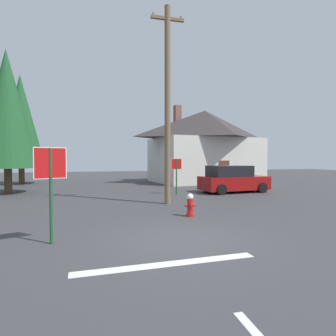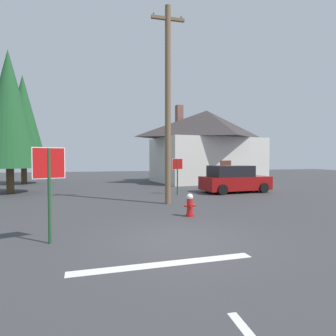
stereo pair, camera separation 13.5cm
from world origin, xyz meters
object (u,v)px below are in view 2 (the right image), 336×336
object	(u,v)px
fire_hydrant	(190,205)
house	(207,145)
parked_car	(234,180)
pine_tree_tall_left	(9,109)
utility_pole	(168,102)
pine_tree_mid_left	(23,120)
stop_sign_far	(177,169)
stop_sign_near	(49,174)

from	to	relation	value
fire_hydrant	house	world-z (taller)	house
parked_car	pine_tree_tall_left	world-z (taller)	pine_tree_tall_left
utility_pole	pine_tree_tall_left	distance (m)	10.60
parked_car	pine_tree_mid_left	distance (m)	18.08
utility_pole	stop_sign_far	bearing A→B (deg)	66.59
stop_sign_near	house	xyz separation A→B (m)	(11.12, 17.00, 1.64)
utility_pole	pine_tree_tall_left	bearing A→B (deg)	143.74
fire_hydrant	pine_tree_tall_left	world-z (taller)	pine_tree_tall_left
fire_hydrant	utility_pole	xyz separation A→B (m)	(-0.10, 3.03, 4.44)
fire_hydrant	stop_sign_far	size ratio (longest dim) A/B	0.40
stop_sign_near	stop_sign_far	bearing A→B (deg)	55.65
utility_pole	house	bearing A→B (deg)	60.31
parked_car	utility_pole	bearing A→B (deg)	-146.74
utility_pole	house	size ratio (longest dim) A/B	0.88
stop_sign_far	pine_tree_mid_left	distance (m)	15.09
stop_sign_near	pine_tree_tall_left	world-z (taller)	pine_tree_tall_left
utility_pole	stop_sign_far	size ratio (longest dim) A/B	4.31
utility_pole	pine_tree_mid_left	distance (m)	16.11
utility_pole	parked_car	xyz separation A→B (m)	(5.24, 3.44, -4.05)
utility_pole	pine_tree_mid_left	xyz separation A→B (m)	(-9.32, 13.13, 0.54)
house	parked_car	xyz separation A→B (m)	(-1.38, -8.18, -2.61)
fire_hydrant	pine_tree_mid_left	bearing A→B (deg)	120.23
stop_sign_near	parked_car	size ratio (longest dim) A/B	0.55
utility_pole	stop_sign_near	bearing A→B (deg)	-129.87
fire_hydrant	house	bearing A→B (deg)	65.99
fire_hydrant	pine_tree_tall_left	distance (m)	13.57
fire_hydrant	parked_car	distance (m)	8.27
stop_sign_near	house	distance (m)	20.38
pine_tree_tall_left	pine_tree_mid_left	world-z (taller)	pine_tree_mid_left
utility_pole	stop_sign_far	distance (m)	4.88
utility_pole	pine_tree_mid_left	bearing A→B (deg)	125.36
fire_hydrant	parked_car	world-z (taller)	parked_car
stop_sign_far	pine_tree_mid_left	xyz separation A→B (m)	(-10.73, 9.86, 3.88)
stop_sign_near	fire_hydrant	size ratio (longest dim) A/B	2.89
pine_tree_tall_left	stop_sign_far	bearing A→B (deg)	-16.75
house	fire_hydrant	bearing A→B (deg)	-114.01
pine_tree_tall_left	pine_tree_mid_left	size ratio (longest dim) A/B	0.97
pine_tree_mid_left	pine_tree_tall_left	bearing A→B (deg)	-83.55
parked_car	stop_sign_far	bearing A→B (deg)	-177.49
house	stop_sign_far	bearing A→B (deg)	-121.96
utility_pole	house	distance (m)	13.45
fire_hydrant	pine_tree_tall_left	bearing A→B (deg)	132.92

